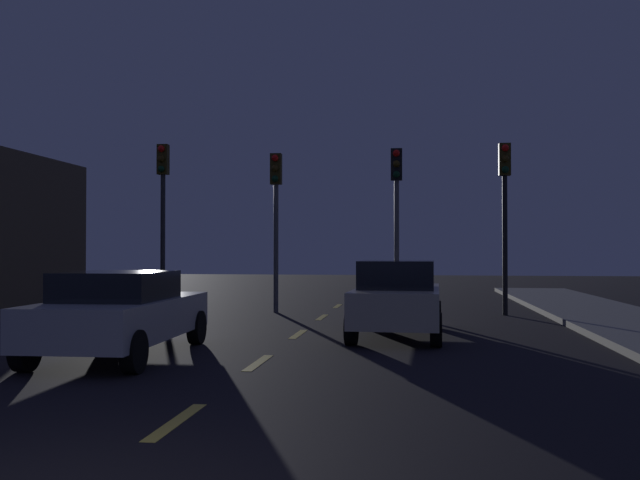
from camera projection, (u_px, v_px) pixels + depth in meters
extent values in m
plane|color=black|center=(266.00, 357.00, 11.53)|extent=(80.00, 80.00, 0.00)
cube|color=#EACC4C|center=(177.00, 421.00, 7.18)|extent=(0.16, 1.60, 0.01)
cube|color=#EACC4C|center=(258.00, 363.00, 10.94)|extent=(0.16, 1.60, 0.01)
cube|color=#EACC4C|center=(298.00, 334.00, 14.70)|extent=(0.16, 1.60, 0.01)
cube|color=#EACC4C|center=(322.00, 317.00, 18.47)|extent=(0.16, 1.60, 0.01)
cube|color=#EACC4C|center=(338.00, 306.00, 22.23)|extent=(0.16, 1.60, 0.01)
cube|color=#EACC4C|center=(349.00, 298.00, 26.00)|extent=(0.16, 1.60, 0.01)
cylinder|color=#2D2D30|center=(163.00, 228.00, 20.45)|extent=(0.14, 0.14, 4.97)
cube|color=#382D0C|center=(163.00, 160.00, 20.49)|extent=(0.32, 0.24, 0.90)
sphere|color=red|center=(161.00, 149.00, 20.33)|extent=(0.20, 0.20, 0.20)
sphere|color=#3F2D0C|center=(161.00, 159.00, 20.33)|extent=(0.20, 0.20, 0.20)
sphere|color=#0C3319|center=(161.00, 169.00, 20.32)|extent=(0.20, 0.20, 0.20)
cylinder|color=#4C4C51|center=(276.00, 233.00, 19.98)|extent=(0.14, 0.14, 4.63)
cube|color=#382D0C|center=(276.00, 169.00, 20.01)|extent=(0.32, 0.24, 0.90)
sphere|color=red|center=(275.00, 158.00, 19.86)|extent=(0.20, 0.20, 0.20)
sphere|color=#3F2D0C|center=(275.00, 168.00, 19.85)|extent=(0.20, 0.20, 0.20)
sphere|color=#0C3319|center=(275.00, 179.00, 19.85)|extent=(0.20, 0.20, 0.20)
cylinder|color=#4C4C51|center=(397.00, 231.00, 19.51)|extent=(0.14, 0.14, 4.70)
cube|color=black|center=(397.00, 164.00, 19.54)|extent=(0.32, 0.24, 0.90)
sphere|color=red|center=(396.00, 153.00, 19.39)|extent=(0.20, 0.20, 0.20)
sphere|color=#3F2D0C|center=(396.00, 164.00, 19.38)|extent=(0.20, 0.20, 0.20)
sphere|color=#0C3319|center=(396.00, 174.00, 19.38)|extent=(0.20, 0.20, 0.20)
cylinder|color=black|center=(505.00, 229.00, 19.10)|extent=(0.14, 0.14, 4.79)
cube|color=#382D0C|center=(505.00, 159.00, 19.13)|extent=(0.32, 0.24, 0.90)
sphere|color=red|center=(505.00, 148.00, 18.98)|extent=(0.20, 0.20, 0.20)
sphere|color=#3F2D0C|center=(505.00, 159.00, 18.97)|extent=(0.20, 0.20, 0.20)
sphere|color=#0C3319|center=(505.00, 170.00, 18.97)|extent=(0.20, 0.20, 0.20)
cube|color=beige|center=(398.00, 304.00, 14.41)|extent=(1.84, 4.25, 0.69)
cube|color=black|center=(397.00, 274.00, 14.21)|extent=(1.56, 1.94, 0.57)
cylinder|color=black|center=(368.00, 314.00, 16.06)|extent=(0.24, 0.65, 0.64)
cylinder|color=black|center=(436.00, 315.00, 15.80)|extent=(0.24, 0.65, 0.64)
cylinder|color=black|center=(351.00, 328.00, 13.01)|extent=(0.24, 0.65, 0.64)
cylinder|color=black|center=(436.00, 330.00, 12.75)|extent=(0.24, 0.65, 0.64)
cube|color=silver|center=(122.00, 318.00, 11.66)|extent=(1.92, 4.37, 0.65)
cube|color=black|center=(117.00, 286.00, 11.45)|extent=(1.63, 1.99, 0.47)
cylinder|color=black|center=(113.00, 326.00, 13.34)|extent=(0.24, 0.65, 0.64)
cylinder|color=black|center=(197.00, 327.00, 13.17)|extent=(0.24, 0.65, 0.64)
cylinder|color=black|center=(25.00, 350.00, 10.14)|extent=(0.24, 0.65, 0.64)
cylinder|color=black|center=(134.00, 352.00, 9.97)|extent=(0.24, 0.65, 0.64)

